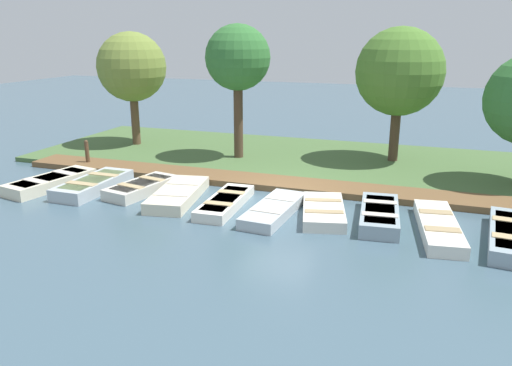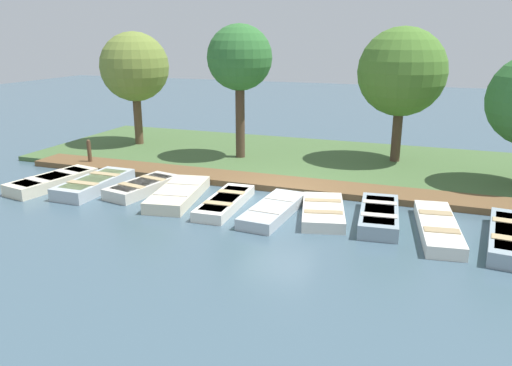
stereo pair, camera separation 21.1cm
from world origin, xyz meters
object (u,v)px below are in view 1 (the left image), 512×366
Objects in this scene: rowboat_5 at (274,210)px; park_tree_center at (400,72)px; park_tree_far_left at (132,68)px; rowboat_1 at (93,185)px; rowboat_2 at (142,187)px; rowboat_4 at (225,202)px; rowboat_8 at (438,226)px; park_tree_left at (238,59)px; rowboat_7 at (379,215)px; rowboat_0 at (51,182)px; rowboat_3 at (178,194)px; rowboat_6 at (323,211)px; mooring_post_near at (87,154)px.

rowboat_5 is 0.58× the size of park_tree_center.
rowboat_1 is at bearing 19.61° from park_tree_far_left.
park_tree_center reaches higher than rowboat_1.
rowboat_2 reaches higher than rowboat_4.
rowboat_1 reaches higher than rowboat_8.
park_tree_left reaches higher than rowboat_1.
rowboat_1 is 9.70m from rowboat_7.
rowboat_0 is at bearing -82.67° from rowboat_1.
rowboat_4 is (0.12, 5.00, -0.05)m from rowboat_1.
rowboat_5 is at bearing 82.01° from rowboat_4.
rowboat_0 is 1.66m from rowboat_1.
rowboat_1 is at bearing -98.04° from rowboat_3.
rowboat_5 is 0.60× the size of park_tree_far_left.
rowboat_7 is (-0.39, 11.35, 0.01)m from rowboat_0.
rowboat_0 reaches higher than rowboat_6.
park_tree_far_left reaches higher than rowboat_8.
rowboat_4 is 10.44m from park_tree_far_left.
park_tree_far_left is (-6.09, -4.01, 3.56)m from rowboat_2.
park_tree_center is at bearing 142.29° from rowboat_2.
mooring_post_near is at bearing -124.46° from rowboat_3.
mooring_post_near reaches higher than rowboat_5.
park_tree_center is (-7.41, 2.88, 3.60)m from rowboat_5.
rowboat_8 is 10.66m from park_tree_left.
rowboat_7 is at bearing 78.46° from mooring_post_near.
rowboat_6 is at bearing 91.56° from rowboat_4.
park_tree_center is (-6.78, 7.81, 3.58)m from rowboat_2.
rowboat_7 is (-0.10, 1.62, 0.04)m from rowboat_6.
rowboat_3 is at bearing 91.99° from rowboat_1.
rowboat_0 is 0.63× the size of park_tree_far_left.
rowboat_4 is 0.98× the size of rowboat_5.
rowboat_0 is 0.61× the size of park_tree_center.
rowboat_6 is at bearing -91.86° from rowboat_7.
rowboat_0 is 6.65m from rowboat_4.
park_tree_center reaches higher than rowboat_6.
rowboat_5 is at bearing 53.08° from park_tree_far_left.
park_tree_far_left is 0.95× the size of park_tree_left.
rowboat_3 is at bearing -103.21° from rowboat_6.
mooring_post_near is 0.20× the size of park_tree_center.
rowboat_0 is at bearing 5.56° from park_tree_far_left.
rowboat_3 is 0.94× the size of rowboat_8.
park_tree_center is at bearing 93.34° from park_tree_far_left.
rowboat_4 is at bearing -99.48° from rowboat_6.
rowboat_1 reaches higher than rowboat_3.
park_tree_center reaches higher than rowboat_7.
rowboat_4 is 0.56× the size of park_tree_center.
park_tree_center is at bearing 162.83° from rowboat_5.
rowboat_6 is 8.36m from park_tree_left.
park_tree_left is (-2.95, 5.46, 3.68)m from mooring_post_near.
rowboat_0 reaches higher than rowboat_2.
rowboat_2 is 4.97m from rowboat_5.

